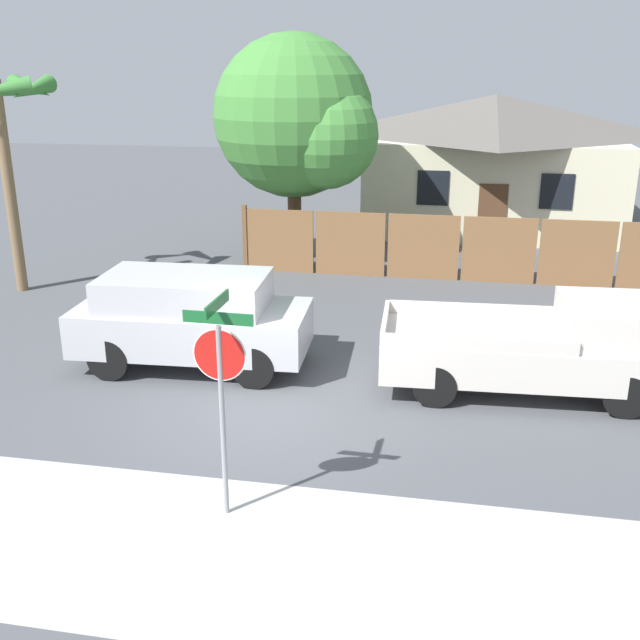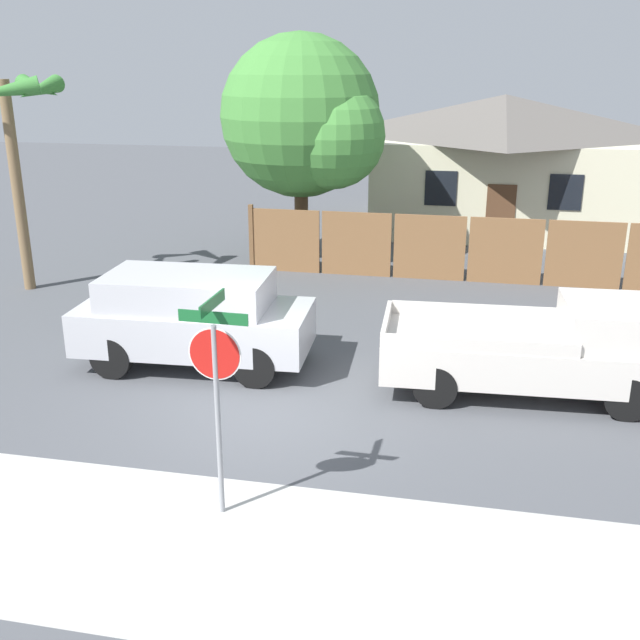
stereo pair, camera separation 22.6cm
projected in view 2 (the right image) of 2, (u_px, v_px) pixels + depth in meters
ground_plane at (273, 418)px, 12.45m from camera, size 80.00×80.00×0.00m
sidewalk_strip at (195, 547)px, 9.12m from camera, size 36.00×3.20×0.01m
wooden_fence at (505, 251)px, 19.75m from camera, size 14.08×0.12×1.86m
house at (501, 159)px, 26.36m from camera, size 9.11×7.45×4.56m
oak_tree at (307, 121)px, 20.99m from camera, size 4.76×4.54×6.43m
palm_tree at (7, 108)px, 18.10m from camera, size 2.63×2.83×5.32m
red_suv at (193, 317)px, 14.31m from camera, size 4.51×2.12×1.83m
orange_pickup at (542, 349)px, 13.13m from camera, size 5.14×2.21×1.72m
stop_sign at (216, 372)px, 9.21m from camera, size 0.89×0.80×2.96m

